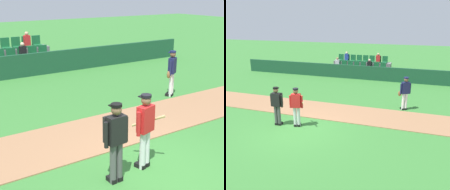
% 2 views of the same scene
% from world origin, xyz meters
% --- Properties ---
extents(ground_plane, '(80.00, 80.00, 0.00)m').
position_xyz_m(ground_plane, '(0.00, 0.00, 0.00)').
color(ground_plane, '#387A33').
extents(infield_dirt_path, '(28.00, 2.35, 0.03)m').
position_xyz_m(infield_dirt_path, '(0.00, 2.57, 0.01)').
color(infield_dirt_path, '#9E704C').
rests_on(infield_dirt_path, ground).
extents(dugout_fence, '(20.00, 0.16, 1.09)m').
position_xyz_m(dugout_fence, '(0.00, 10.05, 0.55)').
color(dugout_fence, '#19472D').
rests_on(dugout_fence, ground).
extents(stadium_bleachers, '(5.00, 2.10, 1.90)m').
position_xyz_m(stadium_bleachers, '(-0.01, 11.50, 0.50)').
color(stadium_bleachers, slate).
rests_on(stadium_bleachers, ground).
extents(batter_red_jersey, '(0.74, 0.71, 1.76)m').
position_xyz_m(batter_red_jersey, '(-0.11, 0.34, 0.97)').
color(batter_red_jersey, silver).
rests_on(batter_red_jersey, ground).
extents(umpire_home_plate, '(0.59, 0.31, 1.76)m').
position_xyz_m(umpire_home_plate, '(-0.99, 0.21, 1.00)').
color(umpire_home_plate, '#4C4C4C').
rests_on(umpire_home_plate, ground).
extents(runner_navy_jersey, '(0.63, 0.43, 1.76)m').
position_xyz_m(runner_navy_jersey, '(4.18, 4.03, 0.96)').
color(runner_navy_jersey, white).
rests_on(runner_navy_jersey, ground).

